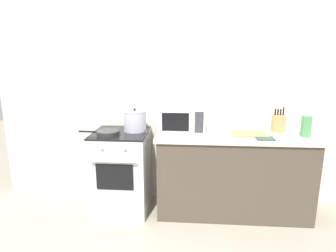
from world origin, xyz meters
The scene contains 12 objects.
ground_plane centered at (0.00, 0.00, 0.00)m, with size 10.00×10.00×0.00m, color #9E9384.
back_wall centered at (0.30, 0.97, 1.25)m, with size 4.40×0.10×2.50m, color silver.
lower_cabinet_right centered at (0.90, 0.62, 0.44)m, with size 1.64×0.56×0.88m, color #4C4238.
countertop_right centered at (0.90, 0.62, 0.90)m, with size 1.70×0.60×0.04m, color beige.
stove centered at (-0.35, 0.60, 0.46)m, with size 0.60×0.64×0.92m.
stock_pot centered at (-0.20, 0.67, 1.04)m, with size 0.34×0.25×0.26m.
frying_pan centered at (-0.45, 0.47, 0.95)m, with size 0.44×0.24×0.05m.
microwave centered at (0.32, 0.68, 1.07)m, with size 0.50×0.37×0.30m.
cutting_board centered at (1.05, 0.60, 0.93)m, with size 0.36×0.26×0.02m, color tan.
knife_block centered at (1.38, 0.74, 1.02)m, with size 0.13×0.10×0.28m.
pasta_box centered at (1.61, 0.57, 1.03)m, with size 0.08×0.08×0.22m, color #4C9356.
oven_mitt centered at (1.17, 0.44, 0.93)m, with size 0.18×0.14×0.02m, color #384C42.
Camera 1 is at (0.41, -2.43, 1.74)m, focal length 31.04 mm.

